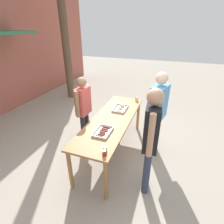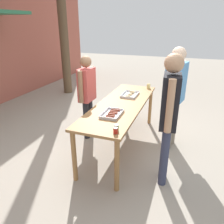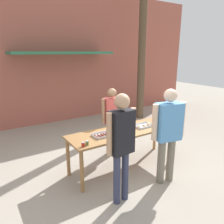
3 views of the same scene
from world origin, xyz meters
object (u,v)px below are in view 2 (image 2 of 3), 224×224
at_px(food_tray_buns, 130,94).
at_px(person_customer_with_cup, 175,91).
at_px(condiment_jar_ketchup, 116,128).
at_px(person_server_behind_table, 87,91).
at_px(person_customer_holding_hotdog, 169,110).
at_px(condiment_jar_mustard, 116,131).
at_px(food_tray_sausages, 112,114).
at_px(beer_cup, 149,86).

height_order(food_tray_buns, person_customer_with_cup, person_customer_with_cup).
height_order(condiment_jar_ketchup, person_server_behind_table, person_server_behind_table).
bearing_deg(person_server_behind_table, person_customer_holding_hotdog, -116.45).
height_order(condiment_jar_mustard, person_customer_holding_hotdog, person_customer_holding_hotdog).
distance_m(food_tray_sausages, condiment_jar_ketchup, 0.52).
relative_size(beer_cup, person_customer_with_cup, 0.05).
bearing_deg(person_customer_holding_hotdog, condiment_jar_ketchup, -69.95).
distance_m(food_tray_sausages, person_customer_holding_hotdog, 0.91).
xyz_separation_m(person_server_behind_table, person_customer_holding_hotdog, (-0.86, -1.61, 0.15)).
bearing_deg(person_customer_with_cup, condiment_jar_mustard, -10.31).
bearing_deg(food_tray_sausages, condiment_jar_ketchup, -153.60).
relative_size(person_server_behind_table, person_customer_holding_hotdog, 0.88).
xyz_separation_m(condiment_jar_ketchup, person_customer_with_cup, (1.34, -0.61, 0.18)).
xyz_separation_m(condiment_jar_mustard, condiment_jar_ketchup, (0.08, 0.02, 0.00)).
bearing_deg(person_customer_holding_hotdog, person_customer_with_cup, 175.77).
height_order(condiment_jar_ketchup, person_customer_with_cup, person_customer_with_cup).
height_order(food_tray_buns, condiment_jar_mustard, condiment_jar_mustard).
bearing_deg(condiment_jar_mustard, person_server_behind_table, 39.10).
relative_size(condiment_jar_mustard, person_customer_with_cup, 0.05).
distance_m(condiment_jar_ketchup, person_customer_with_cup, 1.49).
bearing_deg(beer_cup, person_server_behind_table, 134.02).
relative_size(food_tray_sausages, beer_cup, 4.16).
bearing_deg(person_server_behind_table, food_tray_buns, -63.40).
distance_m(person_server_behind_table, person_customer_holding_hotdog, 1.83).
height_order(food_tray_sausages, condiment_jar_ketchup, condiment_jar_ketchup).
xyz_separation_m(food_tray_buns, beer_cup, (0.61, -0.24, 0.03)).
height_order(beer_cup, person_server_behind_table, person_server_behind_table).
distance_m(beer_cup, person_customer_with_cup, 0.99).
relative_size(beer_cup, person_customer_holding_hotdog, 0.05).
bearing_deg(person_server_behind_table, condiment_jar_mustard, -139.33).
relative_size(food_tray_sausages, person_customer_with_cup, 0.23).
xyz_separation_m(food_tray_sausages, person_customer_holding_hotdog, (-0.17, -0.86, 0.25)).
relative_size(beer_cup, person_server_behind_table, 0.06).
distance_m(food_tray_sausages, person_server_behind_table, 1.02).
xyz_separation_m(beer_cup, person_customer_holding_hotdog, (-1.82, -0.62, 0.22)).
distance_m(food_tray_buns, condiment_jar_mustard, 1.61).
relative_size(food_tray_buns, person_customer_with_cup, 0.23).
relative_size(food_tray_sausages, condiment_jar_mustard, 5.01).
distance_m(condiment_jar_mustard, person_server_behind_table, 1.59).
bearing_deg(food_tray_buns, person_server_behind_table, 115.03).
distance_m(food_tray_sausages, person_customer_with_cup, 1.23).
xyz_separation_m(condiment_jar_mustard, person_server_behind_table, (1.24, 1.00, 0.08)).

